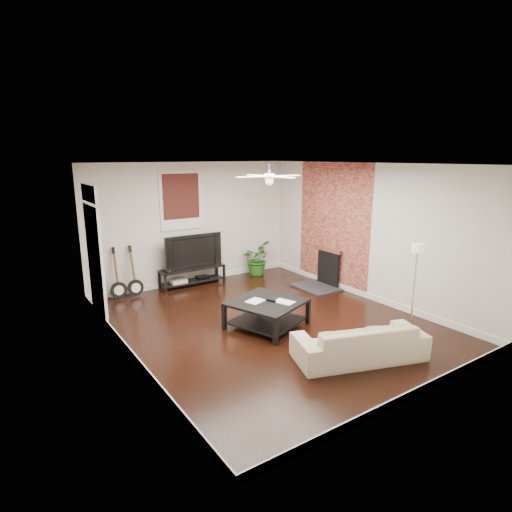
{
  "coord_description": "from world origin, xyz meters",
  "views": [
    {
      "loc": [
        -4.13,
        -5.76,
        2.94
      ],
      "look_at": [
        0.0,
        0.4,
        1.15
      ],
      "focal_mm": 29.33,
      "sensor_mm": 36.0,
      "label": 1
    }
  ],
  "objects": [
    {
      "name": "ceiling_fan",
      "position": [
        0.0,
        0.0,
        2.6
      ],
      "size": [
        1.24,
        1.24,
        0.32
      ],
      "primitive_type": null,
      "color": "white",
      "rests_on": "ceiling"
    },
    {
      "name": "window_back",
      "position": [
        -0.3,
        2.97,
        1.95
      ],
      "size": [
        1.0,
        0.06,
        1.3
      ],
      "primitive_type": "cube",
      "color": "black",
      "rests_on": "wall_back"
    },
    {
      "name": "tv",
      "position": [
        -0.17,
        2.8,
        0.82
      ],
      "size": [
        1.37,
        0.18,
        0.79
      ],
      "primitive_type": "imported",
      "color": "black",
      "rests_on": "tv_stand"
    },
    {
      "name": "coffee_table",
      "position": [
        -0.14,
        -0.15,
        0.24
      ],
      "size": [
        1.45,
        1.45,
        0.47
      ],
      "primitive_type": "cube",
      "rotation": [
        0.0,
        0.0,
        0.36
      ],
      "color": "black",
      "rests_on": "floor"
    },
    {
      "name": "floor_lamp",
      "position": [
        1.65,
        -1.79,
        0.79
      ],
      "size": [
        0.33,
        0.33,
        1.57
      ],
      "primitive_type": null,
      "rotation": [
        0.0,
        0.0,
        -0.33
      ],
      "color": "silver",
      "rests_on": "floor"
    },
    {
      "name": "door_left",
      "position": [
        -2.46,
        1.9,
        1.25
      ],
      "size": [
        0.08,
        1.0,
        2.5
      ],
      "primitive_type": "cube",
      "color": "white",
      "rests_on": "wall_left"
    },
    {
      "name": "guitar_left",
      "position": [
        -1.88,
        2.75,
        0.55
      ],
      "size": [
        0.36,
        0.27,
        1.11
      ],
      "primitive_type": null,
      "rotation": [
        0.0,
        0.0,
        -0.08
      ],
      "color": "black",
      "rests_on": "floor"
    },
    {
      "name": "potted_plant",
      "position": [
        1.55,
        2.71,
        0.41
      ],
      "size": [
        0.98,
        0.99,
        0.83
      ],
      "primitive_type": "imported",
      "rotation": [
        0.0,
        0.0,
        0.87
      ],
      "color": "#23601B",
      "rests_on": "floor"
    },
    {
      "name": "room",
      "position": [
        0.0,
        0.0,
        1.4
      ],
      "size": [
        5.01,
        6.01,
        2.81
      ],
      "color": "black",
      "rests_on": "ground"
    },
    {
      "name": "fireplace",
      "position": [
        2.2,
        1.0,
        0.46
      ],
      "size": [
        0.8,
        1.1,
        0.92
      ],
      "primitive_type": "cube",
      "color": "black",
      "rests_on": "floor"
    },
    {
      "name": "sofa",
      "position": [
        0.3,
        -1.89,
        0.28
      ],
      "size": [
        2.07,
        1.33,
        0.56
      ],
      "primitive_type": "imported",
      "rotation": [
        0.0,
        0.0,
        2.81
      ],
      "color": "#C1AC90",
      "rests_on": "floor"
    },
    {
      "name": "tv_stand",
      "position": [
        -0.17,
        2.78,
        0.21
      ],
      "size": [
        1.52,
        0.41,
        0.43
      ],
      "primitive_type": "cube",
      "color": "black",
      "rests_on": "floor"
    },
    {
      "name": "guitar_right",
      "position": [
        -1.53,
        2.72,
        0.55
      ],
      "size": [
        0.35,
        0.25,
        1.11
      ],
      "primitive_type": null,
      "rotation": [
        0.0,
        0.0,
        0.03
      ],
      "color": "black",
      "rests_on": "floor"
    },
    {
      "name": "brick_accent",
      "position": [
        2.49,
        1.0,
        1.4
      ],
      "size": [
        0.02,
        2.2,
        2.8
      ],
      "primitive_type": "cube",
      "color": "brown",
      "rests_on": "floor"
    }
  ]
}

